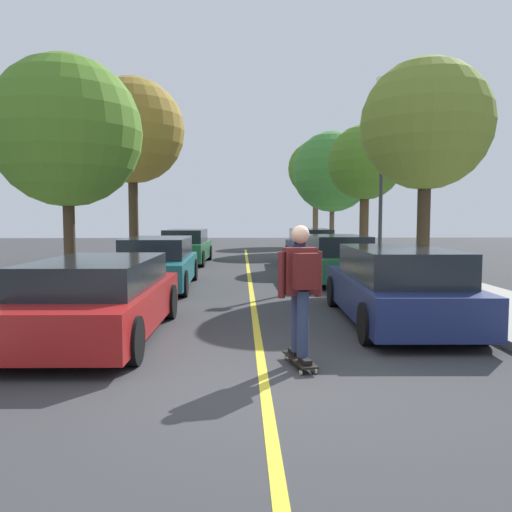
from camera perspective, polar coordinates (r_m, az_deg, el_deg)
name	(u,v)px	position (r m, az deg, el deg)	size (l,w,h in m)	color
ground	(264,385)	(5.98, 0.93, -14.19)	(80.00, 80.00, 0.00)	#353538
center_line	(255,316)	(9.85, -0.14, -6.73)	(0.12, 39.20, 0.01)	gold
parked_car_left_nearest	(98,298)	(8.41, -17.25, -4.51)	(2.04, 4.44, 1.25)	maroon
parked_car_left_near	(157,263)	(13.95, -10.97, -0.77)	(1.96, 4.62, 1.34)	#196066
parked_car_left_far	(186,247)	(20.96, -7.85, 1.01)	(1.94, 4.58, 1.38)	#1E5B33
parked_car_right_nearest	(396,286)	(9.47, 15.37, -3.24)	(2.00, 4.72, 1.36)	navy
parked_car_right_near	(336,259)	(15.04, 8.95, -0.37)	(1.87, 4.04, 1.37)	#1E5B33
parked_car_right_far	(310,247)	(20.52, 6.08, 1.01)	(1.91, 4.64, 1.42)	navy
street_tree_left_nearest	(66,132)	(14.31, -20.43, 12.86)	(3.85, 3.85, 5.87)	#3D2D1E
street_tree_left_near	(132,131)	(22.16, -13.70, 13.41)	(4.31, 4.31, 7.45)	#3D2D1E
street_tree_right_nearest	(426,125)	(14.90, 18.47, 13.70)	(3.51, 3.51, 6.01)	#3D2D1E
street_tree_right_near	(365,163)	(21.28, 12.09, 10.11)	(3.01, 3.01, 5.45)	#4C3823
street_tree_right_far	(332,172)	(28.46, 8.54, 9.28)	(4.37, 4.37, 6.38)	brown
street_tree_right_farthest	(316,169)	(34.61, 6.71, 9.60)	(3.71, 3.71, 6.78)	brown
fire_hydrant	(458,289)	(10.79, 21.70, -3.47)	(0.20, 0.20, 0.70)	#B2140F
streetlamp	(381,163)	(17.14, 13.84, 10.11)	(0.36, 0.24, 6.18)	#38383D
skateboard	(300,360)	(6.67, 4.89, -11.46)	(0.38, 0.87, 0.10)	black
skateboarder	(301,284)	(6.44, 5.05, -3.12)	(0.59, 0.71, 1.70)	black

